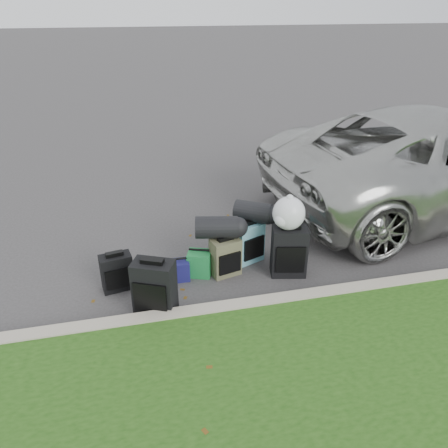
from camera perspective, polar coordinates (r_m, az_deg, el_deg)
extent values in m
plane|color=#383535|center=(5.98, 1.37, -5.45)|extent=(120.00, 120.00, 0.00)
cube|color=#9E937F|center=(5.15, 4.17, -10.59)|extent=(120.00, 0.18, 0.15)
imported|color=#B7B7B2|center=(8.28, 26.72, 7.55)|extent=(6.28, 3.35, 1.68)
cube|color=black|center=(5.57, -13.82, -6.14)|extent=(0.41, 0.27, 0.47)
cube|color=black|center=(5.05, -9.06, -8.22)|extent=(0.53, 0.44, 0.66)
cube|color=#43432C|center=(5.68, 0.19, -4.34)|extent=(0.42, 0.32, 0.51)
cube|color=teal|center=(5.97, 3.20, -2.43)|extent=(0.45, 0.36, 0.56)
cube|color=black|center=(5.71, 8.49, -3.57)|extent=(0.49, 0.36, 0.67)
cube|color=#1B7B38|center=(5.72, -3.22, -5.18)|extent=(0.36, 0.32, 0.33)
cube|color=navy|center=(5.67, -5.85, -6.03)|extent=(0.25, 0.20, 0.27)
cylinder|color=black|center=(5.54, -0.98, -0.44)|extent=(0.58, 0.39, 0.29)
cylinder|color=black|center=(5.86, 3.83, 1.60)|extent=(0.56, 0.50, 0.28)
sphere|color=white|center=(5.46, 8.47, 1.40)|extent=(0.41, 0.41, 0.41)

